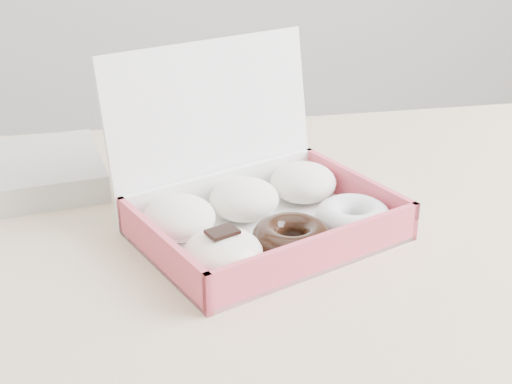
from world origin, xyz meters
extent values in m
cube|color=tan|center=(0.00, 0.00, 0.73)|extent=(1.20, 0.80, 0.04)
cube|color=white|center=(-0.05, -0.01, 0.75)|extent=(0.35, 0.30, 0.01)
cube|color=#E04D5E|center=(-0.02, -0.11, 0.77)|extent=(0.27, 0.12, 0.05)
cube|color=white|center=(-0.09, 0.08, 0.77)|extent=(0.27, 0.12, 0.05)
cube|color=#E04D5E|center=(-0.18, -0.07, 0.77)|extent=(0.09, 0.20, 0.05)
cube|color=#E04D5E|center=(0.07, 0.04, 0.77)|extent=(0.09, 0.20, 0.05)
cube|color=white|center=(-0.10, 0.10, 0.86)|extent=(0.28, 0.15, 0.21)
ellipsoid|color=white|center=(-0.16, 0.00, 0.78)|extent=(0.11, 0.11, 0.05)
ellipsoid|color=white|center=(-0.07, 0.03, 0.78)|extent=(0.11, 0.11, 0.05)
ellipsoid|color=white|center=(0.01, 0.07, 0.78)|extent=(0.11, 0.11, 0.05)
ellipsoid|color=#F9E7CB|center=(-0.12, -0.10, 0.78)|extent=(0.11, 0.11, 0.05)
cube|color=black|center=(-0.12, -0.10, 0.81)|extent=(0.04, 0.03, 0.00)
torus|color=black|center=(-0.04, -0.06, 0.77)|extent=(0.12, 0.12, 0.03)
torus|color=white|center=(0.05, -0.03, 0.77)|extent=(0.12, 0.12, 0.03)
cube|color=silver|center=(-0.37, 0.19, 0.77)|extent=(0.26, 0.22, 0.04)
camera|label=1|loc=(-0.21, -0.75, 1.16)|focal=50.00mm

